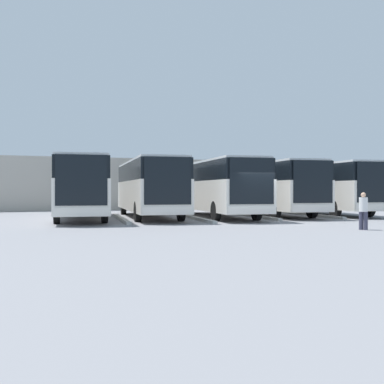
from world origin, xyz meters
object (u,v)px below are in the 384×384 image
object	(u,v)px
bus_0	(321,187)
bus_2	(216,186)
bus_4	(80,186)
bus_1	(269,187)
bus_3	(149,186)
pedestrian	(363,210)

from	to	relation	value
bus_0	bus_2	bearing A→B (deg)	11.54
bus_2	bus_4	xyz separation A→B (m)	(8.05, -0.71, 0.00)
bus_1	bus_2	distance (m)	4.11
bus_0	bus_1	size ratio (longest dim) A/B	1.00
bus_3	bus_4	xyz separation A→B (m)	(4.03, 0.09, 0.00)
bus_0	bus_4	bearing A→B (deg)	6.18
bus_3	pedestrian	bearing A→B (deg)	123.86
bus_4	pedestrian	distance (m)	15.35
bus_4	pedestrian	world-z (taller)	bus_4
bus_0	pedestrian	world-z (taller)	bus_0
bus_4	pedestrian	size ratio (longest dim) A/B	7.96
bus_0	bus_3	xyz separation A→B (m)	(12.08, 0.01, 0.00)
bus_2	pedestrian	xyz separation A→B (m)	(-2.11, 10.75, -1.03)
bus_3	bus_0	bearing A→B (deg)	-174.12
bus_2	pedestrian	distance (m)	11.00
bus_1	bus_3	size ratio (longest dim) A/B	1.00
bus_0	bus_4	distance (m)	16.11
bus_4	bus_1	bearing A→B (deg)	-173.54
bus_0	bus_1	world-z (taller)	same
bus_0	pedestrian	xyz separation A→B (m)	(5.94, 11.55, -1.03)
bus_1	pedestrian	bearing A→B (deg)	86.46
bus_2	bus_3	world-z (taller)	same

